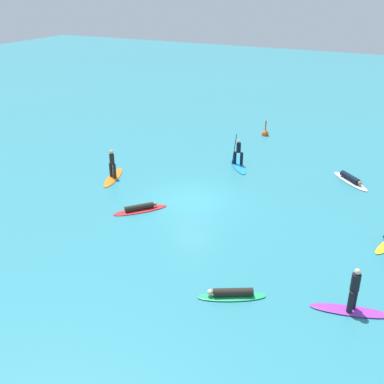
% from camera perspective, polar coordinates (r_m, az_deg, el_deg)
% --- Properties ---
extents(ground_plane, '(120.00, 120.00, 0.00)m').
position_cam_1_polar(ground_plane, '(25.43, 0.00, -1.02)').
color(ground_plane, teal).
rests_on(ground_plane, ground).
extents(surfer_on_blue_board, '(2.45, 3.14, 2.08)m').
position_cam_1_polar(surfer_on_blue_board, '(30.21, 5.67, 3.91)').
color(surfer_on_blue_board, '#1E8CD1').
rests_on(surfer_on_blue_board, ground_plane).
extents(surfer_on_purple_board, '(2.97, 1.31, 1.86)m').
position_cam_1_polar(surfer_on_purple_board, '(18.17, 19.09, -12.48)').
color(surfer_on_purple_board, purple).
rests_on(surfer_on_purple_board, ground_plane).
extents(surfer_on_orange_board, '(1.55, 3.10, 1.79)m').
position_cam_1_polar(surfer_on_orange_board, '(28.50, -9.71, 2.56)').
color(surfer_on_orange_board, orange).
rests_on(surfer_on_orange_board, ground_plane).
extents(surfer_on_green_board, '(2.61, 1.78, 0.40)m').
position_cam_1_polar(surfer_on_green_board, '(18.15, 4.88, -12.39)').
color(surfer_on_green_board, '#23B266').
rests_on(surfer_on_green_board, ground_plane).
extents(surfer_on_white_board, '(2.67, 2.64, 0.43)m').
position_cam_1_polar(surfer_on_white_board, '(29.22, 18.91, 1.48)').
color(surfer_on_white_board, white).
rests_on(surfer_on_white_board, ground_plane).
extents(surfer_on_red_board, '(2.43, 2.62, 0.37)m').
position_cam_1_polar(surfer_on_red_board, '(24.41, -6.38, -2.02)').
color(surfer_on_red_board, red).
rests_on(surfer_on_red_board, ground_plane).
extents(marker_buoy, '(0.52, 0.52, 1.32)m').
position_cam_1_polar(marker_buoy, '(36.49, 8.98, 7.14)').
color(marker_buoy, '#E55119').
rests_on(marker_buoy, ground_plane).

